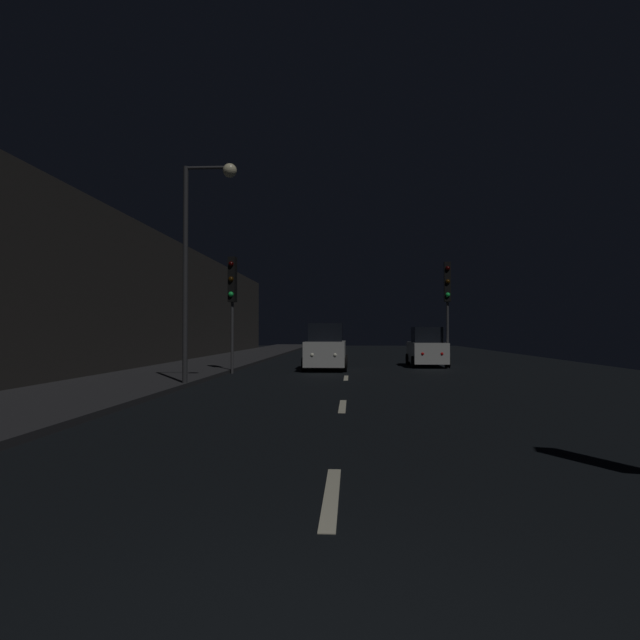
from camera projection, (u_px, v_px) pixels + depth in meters
The scene contains 9 objects.
ground at pixel (347, 367), 27.26m from camera, with size 26.60×84.00×0.02m, color black.
sidewalk_left at pixel (207, 365), 27.67m from camera, with size 4.40×84.00×0.15m, color #28282B.
building_facade_left at pixel (130, 296), 24.40m from camera, with size 0.80×63.00×6.71m, color #2D2B28.
lane_centerline at pixel (343, 405), 13.05m from camera, with size 0.16×17.01×0.01m.
traffic_light_far_right at pixel (447, 291), 26.15m from camera, with size 0.33×0.47×5.09m.
traffic_light_far_left at pixel (232, 289), 22.94m from camera, with size 0.34×0.47×4.90m.
streetlamp_overhead at pixel (200, 239), 17.13m from camera, with size 1.70×0.44×7.03m.
car_approaching_headlights at pixel (326, 348), 25.22m from camera, with size 1.96×4.24×2.14m.
car_parked_right_far at pixel (427, 348), 27.58m from camera, with size 1.82×3.93×1.98m.
Camera 1 is at (0.22, -2.84, 1.75)m, focal length 30.68 mm.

